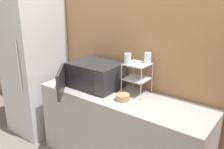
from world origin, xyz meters
TOP-DOWN VIEW (x-y plane):
  - wall_back at (0.00, 0.65)m, footprint 8.00×0.06m
  - counter at (0.00, 0.31)m, footprint 1.96×0.61m
  - microwave at (-0.41, 0.33)m, footprint 0.59×0.80m
  - dish_rack at (0.09, 0.46)m, footprint 0.25×0.25m
  - glass_front_left at (0.01, 0.38)m, footprint 0.07×0.07m
  - glass_back_right at (0.17, 0.54)m, footprint 0.07×0.07m
  - bowl at (0.07, 0.22)m, footprint 0.14×0.14m
  - refrigerator at (-1.45, 0.27)m, footprint 0.64×0.72m

SIDE VIEW (x-z plane):
  - counter at x=0.00m, z-range 0.00..0.88m
  - bowl at x=0.07m, z-range 0.88..0.94m
  - refrigerator at x=-1.45m, z-range 0.00..1.92m
  - microwave at x=-0.41m, z-range 0.88..1.17m
  - dish_rack at x=0.09m, z-range 0.96..1.30m
  - glass_front_left at x=0.01m, z-range 1.22..1.34m
  - glass_back_right at x=0.17m, z-range 1.22..1.34m
  - wall_back at x=0.00m, z-range 0.00..2.60m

